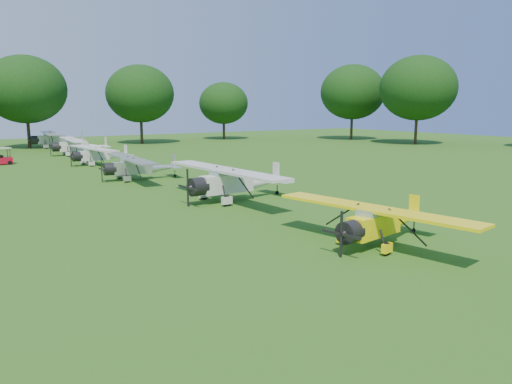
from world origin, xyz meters
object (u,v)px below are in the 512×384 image
at_px(aircraft_2, 380,220).
at_px(aircraft_5, 99,154).
at_px(aircraft_6, 78,145).
at_px(aircraft_3, 234,180).
at_px(golf_cart, 0,159).
at_px(aircraft_4, 138,165).
at_px(aircraft_7, 56,138).

bearing_deg(aircraft_2, aircraft_5, 82.30).
height_order(aircraft_2, aircraft_6, aircraft_6).
distance_m(aircraft_2, aircraft_6, 47.84).
distance_m(aircraft_2, aircraft_3, 12.19).
relative_size(aircraft_3, aircraft_6, 1.04).
bearing_deg(aircraft_3, aircraft_2, -93.15).
distance_m(aircraft_3, golf_cart, 31.27).
relative_size(aircraft_3, aircraft_4, 1.13).
xyz_separation_m(aircraft_3, aircraft_6, (-0.48, 35.65, -0.05)).
xyz_separation_m(aircraft_6, golf_cart, (-9.21, -5.92, -0.69)).
relative_size(aircraft_6, aircraft_7, 0.90).
bearing_deg(aircraft_2, aircraft_3, 80.08).
bearing_deg(golf_cart, aircraft_3, -78.89).
xyz_separation_m(aircraft_4, aircraft_7, (1.43, 36.34, 0.24)).
bearing_deg(aircraft_6, aircraft_3, -84.77).
relative_size(aircraft_3, aircraft_7, 0.94).
height_order(aircraft_5, aircraft_6, aircraft_6).
distance_m(aircraft_5, aircraft_6, 11.39).
bearing_deg(aircraft_2, golf_cart, 93.23).
height_order(aircraft_4, golf_cart, aircraft_4).
relative_size(aircraft_2, aircraft_7, 0.78).
bearing_deg(aircraft_6, golf_cart, -142.80).
distance_m(aircraft_4, aircraft_5, 12.27).
relative_size(aircraft_4, golf_cart, 4.73).
xyz_separation_m(aircraft_2, aircraft_3, (0.04, 12.19, 0.22)).
xyz_separation_m(aircraft_5, aircraft_6, (0.86, 11.36, 0.13)).
height_order(aircraft_3, aircraft_6, aircraft_3).
bearing_deg(golf_cart, aircraft_5, -40.02).
distance_m(aircraft_3, aircraft_5, 24.32).
distance_m(aircraft_5, golf_cart, 9.98).
height_order(aircraft_7, golf_cart, aircraft_7).
bearing_deg(aircraft_2, aircraft_7, 80.54).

